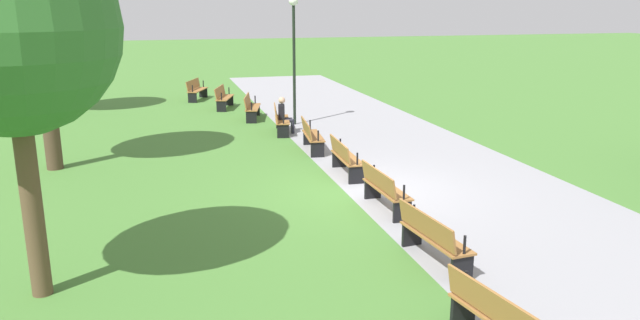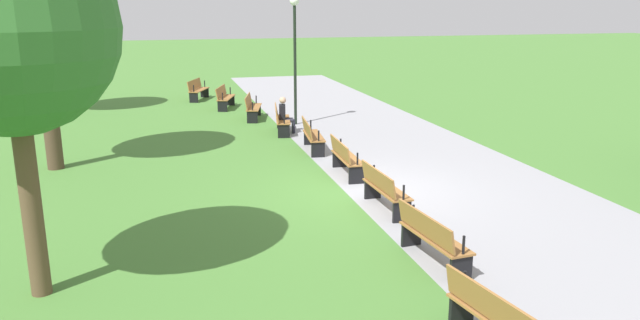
# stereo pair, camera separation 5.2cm
# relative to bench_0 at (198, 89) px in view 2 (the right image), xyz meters

# --- Properties ---
(ground_plane) EXTENTS (120.00, 120.00, 0.00)m
(ground_plane) POSITION_rel_bench_0_xyz_m (14.53, 2.83, -0.47)
(ground_plane) COLOR #477A33
(path_paving) EXTENTS (44.40, 5.37, 0.01)m
(path_paving) POSITION_rel_bench_0_xyz_m (14.53, 5.02, -0.47)
(path_paving) COLOR #939399
(path_paving) RESTS_ON ground
(bench_0) EXTENTS (1.73, 1.06, 0.89)m
(bench_0) POSITION_rel_bench_0_xyz_m (0.00, 0.00, 0.00)
(bench_0) COLOR #996633
(bench_0) RESTS_ON ground
(bench_1) EXTENTS (1.74, 0.96, 0.89)m
(bench_1) POSITION_rel_bench_0_xyz_m (2.55, 0.91, 0.00)
(bench_1) COLOR #996633
(bench_1) RESTS_ON ground
(bench_2) EXTENTS (1.74, 0.86, 0.89)m
(bench_2) POSITION_rel_bench_0_xyz_m (5.15, 1.63, 0.00)
(bench_2) COLOR #996633
(bench_2) RESTS_ON ground
(bench_3) EXTENTS (1.73, 0.75, 0.89)m
(bench_3) POSITION_rel_bench_0_xyz_m (7.80, 2.18, 0.00)
(bench_3) COLOR #996633
(bench_3) RESTS_ON ground
(bench_4) EXTENTS (1.71, 0.64, 0.89)m
(bench_4) POSITION_rel_bench_0_xyz_m (10.48, 2.55, 0.00)
(bench_4) COLOR #996633
(bench_4) RESTS_ON ground
(bench_5) EXTENTS (1.69, 0.53, 0.89)m
(bench_5) POSITION_rel_bench_0_xyz_m (13.17, 2.74, 0.00)
(bench_5) COLOR #996633
(bench_5) RESTS_ON ground
(bench_6) EXTENTS (1.69, 0.53, 0.89)m
(bench_6) POSITION_rel_bench_0_xyz_m (15.88, 2.74, 0.00)
(bench_6) COLOR #996633
(bench_6) RESTS_ON ground
(bench_7) EXTENTS (1.71, 0.64, 0.89)m
(bench_7) POSITION_rel_bench_0_xyz_m (18.58, 2.55, 0.00)
(bench_7) COLOR #996633
(bench_7) RESTS_ON ground
(bench_8) EXTENTS (1.73, 0.75, 0.89)m
(bench_8) POSITION_rel_bench_0_xyz_m (21.26, 2.18, 0.00)
(bench_8) COLOR #996633
(bench_8) RESTS_ON ground
(person_seated) EXTENTS (0.39, 0.56, 1.20)m
(person_seated) POSITION_rel_bench_0_xyz_m (7.84, 2.32, 0.17)
(person_seated) COLOR black
(person_seated) RESTS_ON ground
(tree_0) EXTENTS (2.90, 2.90, 5.30)m
(tree_0) POSITION_rel_bench_0_xyz_m (18.09, -3.47, 3.36)
(tree_0) COLOR brown
(tree_0) RESTS_ON ground
(tree_1) EXTENTS (3.06, 3.06, 5.50)m
(tree_1) POSITION_rel_bench_0_xyz_m (1.82, -5.60, 3.48)
(tree_1) COLOR brown
(tree_1) RESTS_ON ground
(lamp_post) EXTENTS (0.32, 0.32, 4.38)m
(lamp_post) POSITION_rel_bench_0_xyz_m (6.49, 2.97, 2.54)
(lamp_post) COLOR black
(lamp_post) RESTS_ON ground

